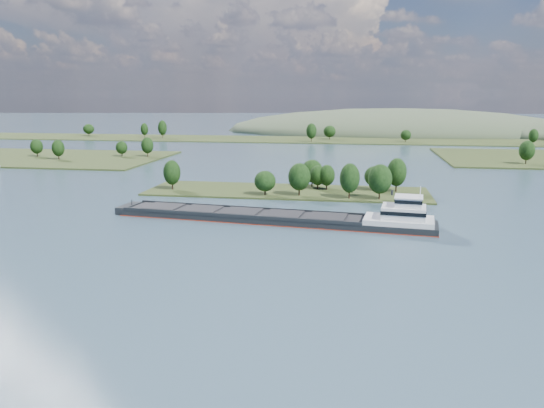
# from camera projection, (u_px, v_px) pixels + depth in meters

# --- Properties ---
(ground) EXTENTS (1800.00, 1800.00, 0.00)m
(ground) POSITION_uv_depth(u_px,v_px,m) (255.00, 235.00, 131.92)
(ground) COLOR #354B5C
(ground) RESTS_ON ground
(tree_island) EXTENTS (100.00, 30.00, 13.18)m
(tree_island) POSITION_uv_depth(u_px,v_px,m) (307.00, 183.00, 186.88)
(tree_island) COLOR #283417
(tree_island) RESTS_ON ground
(back_shoreline) EXTENTS (900.00, 60.00, 15.16)m
(back_shoreline) POSITION_uv_depth(u_px,v_px,m) (335.00, 140.00, 401.15)
(back_shoreline) COLOR #283417
(back_shoreline) RESTS_ON ground
(hill_west) EXTENTS (320.00, 160.00, 44.00)m
(hill_west) POSITION_uv_depth(u_px,v_px,m) (397.00, 132.00, 489.81)
(hill_west) COLOR #3A4831
(hill_west) RESTS_ON ground
(cargo_barge) EXTENTS (90.96, 21.16, 12.21)m
(cargo_barge) POSITION_uv_depth(u_px,v_px,m) (292.00, 217.00, 144.91)
(cargo_barge) COLOR black
(cargo_barge) RESTS_ON ground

